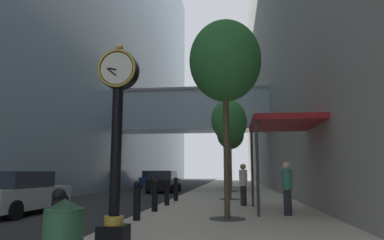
{
  "coord_description": "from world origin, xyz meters",
  "views": [
    {
      "loc": [
        3.26,
        -1.62,
        1.54
      ],
      "look_at": [
        0.95,
        17.98,
        4.51
      ],
      "focal_mm": 32.46,
      "sensor_mm": 36.0,
      "label": 1
    }
  ],
  "objects_px": {
    "bollard_third": "(137,200)",
    "street_tree_mid_far": "(230,123)",
    "street_tree_near": "(225,62)",
    "trash_bin": "(63,238)",
    "pedestrian_walking": "(287,186)",
    "car_silver_near": "(19,193)",
    "street_clock": "(117,130)",
    "car_blue_mid": "(153,179)",
    "bollard_nearest": "(58,222)",
    "pedestrian_by_clock": "(243,183)",
    "bollard_fifth": "(167,191)",
    "street_tree_far": "(230,134)",
    "street_tree_mid_near": "(229,121)",
    "car_black_far": "(164,182)",
    "bollard_sixth": "(176,189)",
    "bollard_fourth": "(155,195)"
  },
  "relations": [
    {
      "from": "pedestrian_walking",
      "to": "car_silver_near",
      "type": "distance_m",
      "value": 9.64
    },
    {
      "from": "bollard_fifth",
      "to": "street_tree_far",
      "type": "xyz_separation_m",
      "value": [
        2.64,
        19.27,
        4.54
      ]
    },
    {
      "from": "street_tree_mid_near",
      "to": "car_black_far",
      "type": "relative_size",
      "value": 1.17
    },
    {
      "from": "bollard_third",
      "to": "car_silver_near",
      "type": "distance_m",
      "value": 5.42
    },
    {
      "from": "bollard_nearest",
      "to": "bollard_fourth",
      "type": "relative_size",
      "value": 1.0
    },
    {
      "from": "street_tree_mid_far",
      "to": "car_black_far",
      "type": "bearing_deg",
      "value": 174.85
    },
    {
      "from": "street_tree_near",
      "to": "trash_bin",
      "type": "distance_m",
      "value": 7.94
    },
    {
      "from": "bollard_nearest",
      "to": "street_tree_near",
      "type": "xyz_separation_m",
      "value": [
        2.64,
        5.32,
        4.32
      ]
    },
    {
      "from": "bollard_third",
      "to": "pedestrian_walking",
      "type": "xyz_separation_m",
      "value": [
        4.59,
        1.71,
        0.34
      ]
    },
    {
      "from": "trash_bin",
      "to": "pedestrian_by_clock",
      "type": "height_order",
      "value": "pedestrian_by_clock"
    },
    {
      "from": "bollard_nearest",
      "to": "car_silver_near",
      "type": "distance_m",
      "value": 8.4
    },
    {
      "from": "car_blue_mid",
      "to": "pedestrian_walking",
      "type": "bearing_deg",
      "value": -66.93
    },
    {
      "from": "bollard_nearest",
      "to": "bollard_fifth",
      "type": "height_order",
      "value": "same"
    },
    {
      "from": "bollard_fifth",
      "to": "bollard_sixth",
      "type": "bearing_deg",
      "value": 90.0
    },
    {
      "from": "bollard_third",
      "to": "car_blue_mid",
      "type": "relative_size",
      "value": 0.26
    },
    {
      "from": "street_tree_near",
      "to": "trash_bin",
      "type": "bearing_deg",
      "value": -107.96
    },
    {
      "from": "pedestrian_walking",
      "to": "pedestrian_by_clock",
      "type": "distance_m",
      "value": 3.46
    },
    {
      "from": "car_silver_near",
      "to": "car_blue_mid",
      "type": "bearing_deg",
      "value": 90.67
    },
    {
      "from": "street_tree_mid_near",
      "to": "street_tree_far",
      "type": "relative_size",
      "value": 0.79
    },
    {
      "from": "street_clock",
      "to": "street_tree_far",
      "type": "bearing_deg",
      "value": 85.4
    },
    {
      "from": "street_tree_mid_far",
      "to": "street_tree_near",
      "type": "bearing_deg",
      "value": -90.0
    },
    {
      "from": "street_tree_far",
      "to": "street_tree_near",
      "type": "bearing_deg",
      "value": -90.0
    },
    {
      "from": "street_tree_far",
      "to": "car_black_far",
      "type": "height_order",
      "value": "street_tree_far"
    },
    {
      "from": "street_tree_mid_near",
      "to": "bollard_third",
      "type": "bearing_deg",
      "value": -107.45
    },
    {
      "from": "bollard_fifth",
      "to": "car_black_far",
      "type": "xyz_separation_m",
      "value": [
        -2.48,
        11.93,
        0.07
      ]
    },
    {
      "from": "bollard_sixth",
      "to": "car_black_far",
      "type": "bearing_deg",
      "value": 104.55
    },
    {
      "from": "street_clock",
      "to": "car_silver_near",
      "type": "distance_m",
      "value": 7.79
    },
    {
      "from": "street_tree_near",
      "to": "car_silver_near",
      "type": "height_order",
      "value": "street_tree_near"
    },
    {
      "from": "street_tree_far",
      "to": "street_tree_mid_near",
      "type": "bearing_deg",
      "value": -90.0
    },
    {
      "from": "bollard_third",
      "to": "street_tree_mid_far",
      "type": "xyz_separation_m",
      "value": [
        2.64,
        16.19,
        4.55
      ]
    },
    {
      "from": "pedestrian_walking",
      "to": "car_silver_near",
      "type": "height_order",
      "value": "pedestrian_walking"
    },
    {
      "from": "bollard_sixth",
      "to": "bollard_nearest",
      "type": "bearing_deg",
      "value": -90.0
    },
    {
      "from": "bollard_nearest",
      "to": "street_tree_near",
      "type": "distance_m",
      "value": 7.34
    },
    {
      "from": "bollard_third",
      "to": "bollard_sixth",
      "type": "bearing_deg",
      "value": 90.0
    },
    {
      "from": "bollard_nearest",
      "to": "bollard_third",
      "type": "bearing_deg",
      "value": 90.0
    },
    {
      "from": "bollard_third",
      "to": "street_tree_far",
      "type": "xyz_separation_m",
      "value": [
        2.64,
        23.99,
        4.54
      ]
    },
    {
      "from": "bollard_third",
      "to": "pedestrian_walking",
      "type": "relative_size",
      "value": 0.65
    },
    {
      "from": "street_clock",
      "to": "pedestrian_walking",
      "type": "distance_m",
      "value": 6.63
    },
    {
      "from": "bollard_third",
      "to": "trash_bin",
      "type": "bearing_deg",
      "value": -84.03
    },
    {
      "from": "street_tree_mid_far",
      "to": "trash_bin",
      "type": "height_order",
      "value": "street_tree_mid_far"
    },
    {
      "from": "bollard_nearest",
      "to": "street_tree_far",
      "type": "xyz_separation_m",
      "value": [
        2.64,
        28.71,
        4.54
      ]
    },
    {
      "from": "bollard_fifth",
      "to": "street_tree_near",
      "type": "relative_size",
      "value": 0.18
    },
    {
      "from": "bollard_third",
      "to": "car_silver_near",
      "type": "bearing_deg",
      "value": 158.33
    },
    {
      "from": "bollard_third",
      "to": "bollard_fifth",
      "type": "xyz_separation_m",
      "value": [
        0.0,
        4.72,
        0.0
      ]
    },
    {
      "from": "street_clock",
      "to": "pedestrian_walking",
      "type": "bearing_deg",
      "value": 50.32
    },
    {
      "from": "car_black_far",
      "to": "bollard_third",
      "type": "bearing_deg",
      "value": -81.51
    },
    {
      "from": "pedestrian_walking",
      "to": "car_silver_near",
      "type": "bearing_deg",
      "value": 178.27
    },
    {
      "from": "pedestrian_walking",
      "to": "car_blue_mid",
      "type": "relative_size",
      "value": 0.4
    },
    {
      "from": "bollard_fourth",
      "to": "street_tree_near",
      "type": "relative_size",
      "value": 0.18
    },
    {
      "from": "bollard_nearest",
      "to": "street_tree_near",
      "type": "height_order",
      "value": "street_tree_near"
    }
  ]
}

